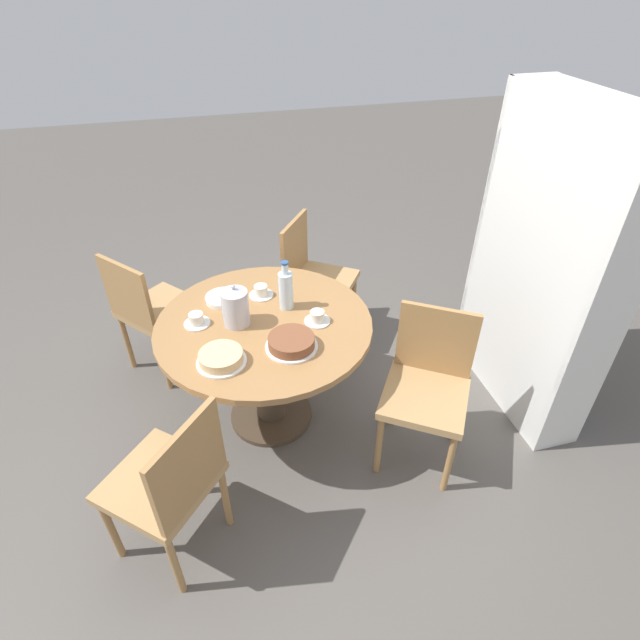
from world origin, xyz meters
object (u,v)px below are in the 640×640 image
Objects in this scene: chair_c at (314,276)px; cup_b at (261,292)px; coffee_pot at (235,307)px; cake_main at (291,343)px; bookshelf at (541,272)px; cake_second at (221,358)px; cup_a at (197,320)px; cup_c at (317,318)px; chair_b at (427,385)px; water_bottle at (286,289)px; chair_d at (152,309)px; chair_a at (170,482)px.

chair_c is 0.71m from cup_b.
cake_main is (0.27, 0.23, -0.07)m from coffee_pot.
cake_main is at bearing 93.41° from bookshelf.
cake_second is (1.01, -0.70, 0.26)m from chair_c.
coffee_pot is at bearing 83.61° from bookshelf.
cake_main is at bearing 54.36° from cup_a.
cup_c is at bearing 110.91° from cake_second.
chair_b is 0.89m from water_bottle.
chair_b is 1.00× the size of chair_c.
cup_a is at bearing 165.97° from chair_d.
cake_main is at bearing -45.36° from cup_c.
bookshelf is 12.91× the size of cup_c.
cake_main is (0.99, -0.36, 0.27)m from chair_c.
chair_c reaches higher than cake_main.
chair_a is at bearing 104.85° from bookshelf.
cake_second is (0.37, -0.39, -0.09)m from water_bottle.
bookshelf reaches higher than water_bottle.
cup_b is (0.38, 0.64, 0.26)m from chair_d.
chair_c is 6.33× the size of cup_a.
bookshelf reaches higher than chair_b.
bookshelf is 7.53× the size of coffee_pot.
cup_a is at bearing -64.12° from cup_b.
chair_b is 0.67m from cup_c.
chair_b is at bearing 53.22° from cup_c.
chair_b is 1.74m from chair_d.
water_bottle is at bearing -165.07° from chair_d.
bookshelf is (0.90, 1.04, 0.40)m from chair_c.
bookshelf is 1.24m from cup_c.
coffee_pot reaches higher than cup_a.
cake_second is 0.58m from cup_b.
chair_a is at bearing -14.40° from cup_a.
chair_a is 0.49× the size of bookshelf.
coffee_pot is 0.32m from cake_second.
chair_b reaches higher than cake_second.
chair_b is at bearing 65.32° from cup_a.
water_bottle is (-0.08, 0.28, 0.01)m from coffee_pot.
cup_b is (-0.18, 0.37, 0.00)m from cup_a.
cake_main is at bearing -164.71° from chair_c.
coffee_pot is at bearing -103.02° from cup_c.
chair_b reaches higher than cup_a.
bookshelf is 1.65m from coffee_pot.
water_bottle is 1.09× the size of cake_main.
chair_b is 1.06m from cake_second.
bookshelf is 7.46× the size of cake_second.
coffee_pot is 0.83× the size of water_bottle.
coffee_pot is 0.99× the size of cake_second.
bookshelf is 12.91× the size of cup_b.
cup_b is at bearing 174.57° from chair_c.
water_bottle is 2.06× the size of cup_b.
cake_main is 1.09× the size of cake_second.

